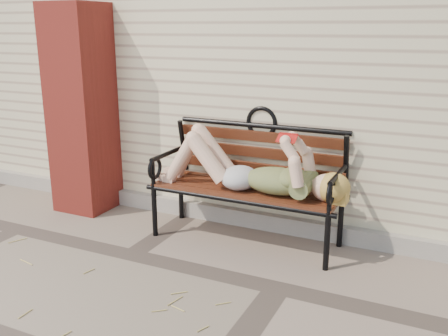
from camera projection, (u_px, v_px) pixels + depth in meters
The scene contains 6 objects.
ground at pixel (278, 288), 3.53m from camera, with size 80.00×80.00×0.00m, color #7B695F.
house_wall at pixel (368, 52), 5.73m from camera, with size 8.00×4.00×3.00m, color beige.
foundation_strip at pixel (315, 230), 4.35m from camera, with size 8.00×0.10×0.15m, color #A6A196.
brick_pillar at pixel (82, 110), 4.85m from camera, with size 0.50×0.50×2.00m, color #AD3027.
garden_bench at pixel (251, 168), 4.23m from camera, with size 1.73×0.69×1.12m.
reading_woman at pixel (246, 168), 4.09m from camera, with size 1.63×0.37×0.51m.
Camera 1 is at (1.00, -3.02, 1.78)m, focal length 40.00 mm.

